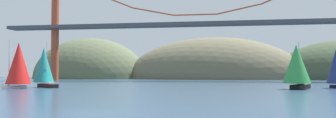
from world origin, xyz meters
The scene contains 7 objects.
ground_plane centered at (0.00, 0.00, 0.00)m, with size 360.00×360.00×0.00m, color #2D4760.
headland_left centered at (-55.00, 135.00, 0.00)m, with size 55.40×44.00×39.12m, color #5B6647.
headland_center centered at (5.00, 135.00, 0.00)m, with size 81.86×44.00×38.05m, color #6B664C.
suspension_bridge centered at (0.00, 95.00, 20.42)m, with size 141.36×6.00×41.99m.
sailboat_teal_sail centered at (-27.34, 41.91, 4.45)m, with size 7.69×6.90×9.58m.
sailboat_green_sail centered at (23.64, 41.70, 4.49)m, with size 6.95×9.01×9.00m.
sailboat_red_spinnaker centered at (-29.69, 36.12, 4.70)m, with size 8.92×8.69×9.42m.
Camera 1 is at (10.79, -26.39, 3.32)m, focal length 37.33 mm.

